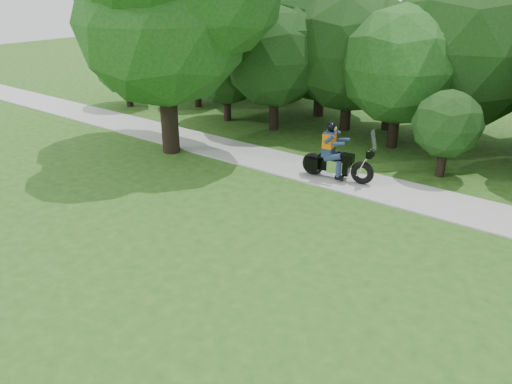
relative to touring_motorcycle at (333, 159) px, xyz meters
The scene contains 3 objects.
ground 8.71m from the touring_motorcycle, 63.46° to the right, with size 100.00×100.00×0.00m, color #264E16.
walkway 3.95m from the touring_motorcycle, ahead, with size 60.00×2.20×0.06m, color #AAAAA4.
touring_motorcycle is the anchor object (origin of this frame).
Camera 1 is at (3.77, -6.57, 6.47)m, focal length 35.00 mm.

